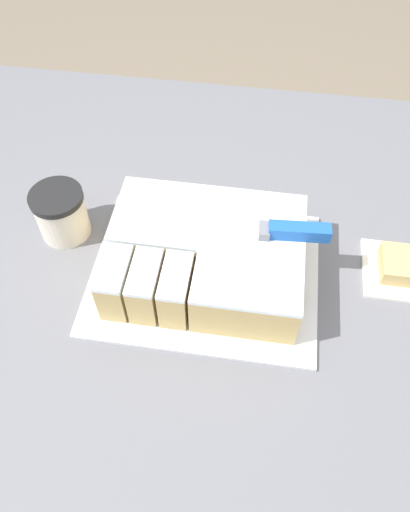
{
  "coord_description": "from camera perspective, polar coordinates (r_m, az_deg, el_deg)",
  "views": [
    {
      "loc": [
        0.04,
        -0.42,
        1.6
      ],
      "look_at": [
        -0.03,
        0.03,
        0.98
      ],
      "focal_mm": 35.0,
      "sensor_mm": 36.0,
      "label": 1
    }
  ],
  "objects": [
    {
      "name": "cake_board",
      "position": [
        0.81,
        0.0,
        -1.92
      ],
      "size": [
        0.36,
        0.29,
        0.01
      ],
      "color": "white",
      "rests_on": "countertop"
    },
    {
      "name": "brownie",
      "position": [
        0.85,
        21.59,
        -0.95
      ],
      "size": [
        0.07,
        0.07,
        0.03
      ],
      "color": "tan",
      "rests_on": "paper_napkin"
    },
    {
      "name": "ground_plane",
      "position": [
        1.65,
        0.82,
        -21.95
      ],
      "size": [
        8.0,
        8.0,
        0.0
      ],
      "primitive_type": "plane",
      "color": "#7F705B"
    },
    {
      "name": "knife",
      "position": [
        0.74,
        8.02,
        2.84
      ],
      "size": [
        0.27,
        0.04,
        0.02
      ],
      "rotation": [
        0.0,
        0.0,
        3.21
      ],
      "color": "silver",
      "rests_on": "cake"
    },
    {
      "name": "coffee_cup",
      "position": [
        0.86,
        -16.11,
        4.71
      ],
      "size": [
        0.09,
        0.09,
        0.09
      ],
      "color": "beige",
      "rests_on": "countertop"
    },
    {
      "name": "countertop",
      "position": [
        1.21,
        1.08,
        -16.25
      ],
      "size": [
        1.4,
        1.1,
        0.93
      ],
      "color": "slate",
      "rests_on": "ground_plane"
    },
    {
      "name": "cake",
      "position": [
        0.77,
        0.22,
        0.09
      ],
      "size": [
        0.29,
        0.22,
        0.08
      ],
      "color": "tan",
      "rests_on": "cake_board"
    },
    {
      "name": "paper_napkin",
      "position": [
        0.87,
        21.25,
        -1.62
      ],
      "size": [
        0.12,
        0.12,
        0.01
      ],
      "color": "white",
      "rests_on": "countertop"
    }
  ]
}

